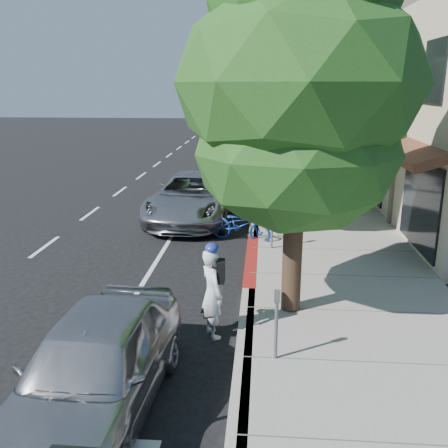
# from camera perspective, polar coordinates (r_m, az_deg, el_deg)

# --- Properties ---
(ground) EXTENTS (120.00, 120.00, 0.00)m
(ground) POSITION_cam_1_polar(r_m,az_deg,el_deg) (12.59, 3.01, -6.19)
(ground) COLOR black
(ground) RESTS_ON ground
(sidewalk) EXTENTS (4.60, 56.00, 0.15)m
(sidewalk) POSITION_cam_1_polar(r_m,az_deg,el_deg) (20.31, 10.20, 2.32)
(sidewalk) COLOR gray
(sidewalk) RESTS_ON ground
(curb) EXTENTS (0.30, 56.00, 0.15)m
(curb) POSITION_cam_1_polar(r_m,az_deg,el_deg) (20.21, 3.70, 2.48)
(curb) COLOR #9E998E
(curb) RESTS_ON ground
(curb_red_segment) EXTENTS (0.32, 4.00, 0.15)m
(curb_red_segment) POSITION_cam_1_polar(r_m,az_deg,el_deg) (13.49, 3.14, -4.32)
(curb_red_segment) COLOR maroon
(curb_red_segment) RESTS_ON ground
(storefront_building) EXTENTS (10.00, 36.00, 7.00)m
(storefront_building) POSITION_cam_1_polar(r_m,az_deg,el_deg) (31.13, 22.58, 12.35)
(storefront_building) COLOR beige
(storefront_building) RESTS_ON ground
(street_tree_0) EXTENTS (4.68, 4.68, 7.50)m
(street_tree_0) POSITION_cam_1_polar(r_m,az_deg,el_deg) (9.70, 8.55, 15.06)
(street_tree_0) COLOR black
(street_tree_0) RESTS_ON ground
(street_tree_1) EXTENTS (4.56, 4.56, 7.32)m
(street_tree_1) POSITION_cam_1_polar(r_m,az_deg,el_deg) (15.69, 7.11, 14.90)
(street_tree_1) COLOR black
(street_tree_1) RESTS_ON ground
(street_tree_2) EXTENTS (4.30, 4.30, 7.31)m
(street_tree_2) POSITION_cam_1_polar(r_m,az_deg,el_deg) (21.69, 6.48, 15.24)
(street_tree_2) COLOR black
(street_tree_2) RESTS_ON ground
(street_tree_3) EXTENTS (5.51, 5.51, 8.43)m
(street_tree_3) POSITION_cam_1_polar(r_m,az_deg,el_deg) (27.69, 6.15, 16.53)
(street_tree_3) COLOR black
(street_tree_3) RESTS_ON ground
(street_tree_4) EXTENTS (4.91, 4.91, 7.81)m
(street_tree_4) POSITION_cam_1_polar(r_m,az_deg,el_deg) (33.68, 5.89, 15.80)
(street_tree_4) COLOR black
(street_tree_4) RESTS_ON ground
(street_tree_5) EXTENTS (4.56, 4.56, 7.87)m
(street_tree_5) POSITION_cam_1_polar(r_m,az_deg,el_deg) (39.68, 5.74, 15.96)
(street_tree_5) COLOR black
(street_tree_5) RESTS_ON ground
(cyclist) EXTENTS (0.68, 0.76, 1.75)m
(cyclist) POSITION_cam_1_polar(r_m,az_deg,el_deg) (9.52, -1.36, -7.91)
(cyclist) COLOR silver
(cyclist) RESTS_ON ground
(bicycle) EXTENTS (2.17, 1.52, 1.08)m
(bicycle) POSITION_cam_1_polar(r_m,az_deg,el_deg) (15.27, 1.88, -0.08)
(bicycle) COLOR #153A96
(bicycle) RESTS_ON ground
(silver_suv) EXTENTS (3.05, 6.02, 1.63)m
(silver_suv) POSITION_cam_1_polar(r_m,az_deg,el_deg) (17.78, -3.53, 3.10)
(silver_suv) COLOR #A2A3A7
(silver_suv) RESTS_ON ground
(dark_sedan) EXTENTS (2.08, 4.80, 1.53)m
(dark_sedan) POSITION_cam_1_polar(r_m,az_deg,el_deg) (22.44, -0.08, 5.64)
(dark_sedan) COLOR black
(dark_sedan) RESTS_ON ground
(white_pickup) EXTENTS (2.58, 5.62, 1.59)m
(white_pickup) POSITION_cam_1_polar(r_m,az_deg,el_deg) (27.13, 1.04, 7.46)
(white_pickup) COLOR silver
(white_pickup) RESTS_ON ground
(dark_suv_far) EXTENTS (2.84, 5.66, 1.85)m
(dark_suv_far) POSITION_cam_1_polar(r_m,az_deg,el_deg) (36.96, 3.43, 9.84)
(dark_suv_far) COLOR black
(dark_suv_far) RESTS_ON ground
(near_car_a) EXTENTS (2.06, 4.64, 1.55)m
(near_car_a) POSITION_cam_1_polar(r_m,az_deg,el_deg) (7.69, -14.60, -15.46)
(near_car_a) COLOR #AAABAF
(near_car_a) RESTS_ON ground
(pedestrian) EXTENTS (0.88, 0.71, 1.74)m
(pedestrian) POSITION_cam_1_polar(r_m,az_deg,el_deg) (23.46, 9.31, 6.50)
(pedestrian) COLOR black
(pedestrian) RESTS_ON sidewalk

